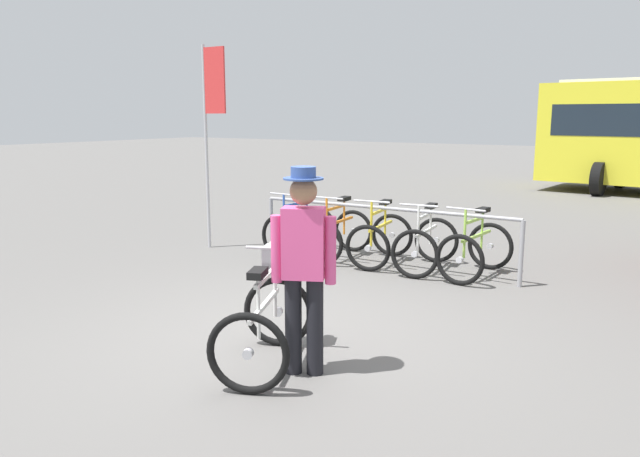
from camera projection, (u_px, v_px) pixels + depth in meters
name	position (u px, v px, depth m)	size (l,w,h in m)	color
ground_plane	(280.00, 331.00, 6.06)	(80.00, 80.00, 0.00)	#605E5B
bike_rack_rail	(382.00, 220.00, 8.51)	(3.91, 0.11, 0.88)	#99999E
racked_bike_blue	(300.00, 229.00, 9.49)	(0.72, 1.12, 0.97)	black
racked_bike_orange	(339.00, 234.00, 9.13)	(0.73, 1.13, 0.97)	black
racked_bike_yellow	(381.00, 239.00, 8.77)	(0.79, 1.19, 0.98)	black
racked_bike_white	(426.00, 244.00, 8.41)	(0.77, 1.17, 0.98)	black
racked_bike_lime	(476.00, 250.00, 8.05)	(0.74, 1.13, 0.97)	black
featured_bicycle	(268.00, 309.00, 5.22)	(1.03, 1.26, 1.09)	black
person_with_featured_bike	(304.00, 263.00, 4.91)	(0.49, 0.33, 1.72)	black
banner_flag	(211.00, 108.00, 9.46)	(0.45, 0.05, 3.20)	#B2B2B7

